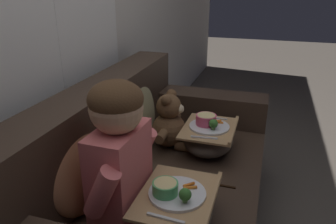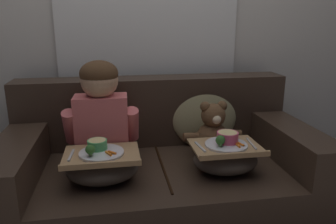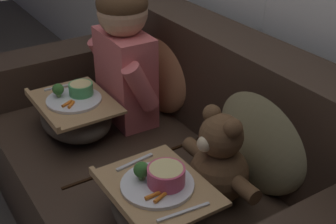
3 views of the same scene
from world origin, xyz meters
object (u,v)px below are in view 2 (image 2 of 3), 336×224
(child_figure, at_px, (101,108))
(lap_tray_child, at_px, (102,166))
(couch, at_px, (160,174))
(throw_pillow_behind_teddy, at_px, (204,114))
(throw_pillow_behind_child, at_px, (103,119))
(lap_tray_teddy, at_px, (226,157))
(teddy_bear, at_px, (213,133))

(child_figure, xyz_separation_m, lap_tray_child, (-0.00, -0.24, -0.24))
(couch, xyz_separation_m, child_figure, (-0.33, 0.01, 0.43))
(couch, bearing_deg, child_figure, 178.02)
(throw_pillow_behind_teddy, bearing_deg, lap_tray_child, -146.16)
(couch, height_order, throw_pillow_behind_child, couch)
(couch, height_order, lap_tray_child, couch)
(child_figure, distance_m, lap_tray_teddy, 0.75)
(throw_pillow_behind_teddy, xyz_separation_m, teddy_bear, (0.00, -0.21, -0.06))
(couch, height_order, child_figure, child_figure)
(throw_pillow_behind_child, xyz_separation_m, teddy_bear, (0.66, -0.21, -0.06))
(throw_pillow_behind_child, height_order, child_figure, child_figure)
(throw_pillow_behind_child, bearing_deg, teddy_bear, -17.33)
(couch, height_order, lap_tray_teddy, couch)
(lap_tray_child, distance_m, lap_tray_teddy, 0.67)
(couch, xyz_separation_m, throw_pillow_behind_child, (-0.33, 0.21, 0.31))
(throw_pillow_behind_child, relative_size, throw_pillow_behind_teddy, 0.95)
(lap_tray_child, xyz_separation_m, lap_tray_teddy, (0.67, -0.00, 0.00))
(couch, bearing_deg, lap_tray_child, -145.29)
(throw_pillow_behind_teddy, relative_size, teddy_bear, 1.29)
(couch, distance_m, lap_tray_child, 0.45)
(child_figure, bearing_deg, teddy_bear, -0.32)
(lap_tray_child, bearing_deg, couch, 34.71)
(child_figure, xyz_separation_m, lap_tray_teddy, (0.66, -0.24, -0.24))
(lap_tray_child, bearing_deg, throw_pillow_behind_teddy, 33.84)
(teddy_bear, relative_size, lap_tray_teddy, 0.99)
(throw_pillow_behind_child, height_order, lap_tray_teddy, throw_pillow_behind_child)
(teddy_bear, bearing_deg, throw_pillow_behind_teddy, 90.01)
(child_figure, bearing_deg, lap_tray_child, -90.25)
(lap_tray_teddy, bearing_deg, teddy_bear, 90.09)
(child_figure, xyz_separation_m, teddy_bear, (0.66, -0.00, -0.18))
(throw_pillow_behind_teddy, height_order, lap_tray_child, throw_pillow_behind_teddy)
(teddy_bear, xyz_separation_m, lap_tray_child, (-0.66, -0.24, -0.06))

